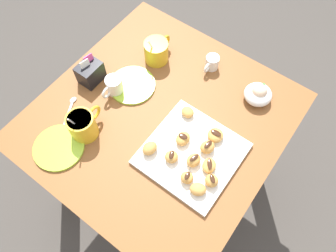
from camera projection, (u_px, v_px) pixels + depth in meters
ground_plane at (163, 181)px, 1.77m from camera, size 8.00×8.00×0.00m
dining_table at (161, 135)px, 1.25m from camera, size 0.86×0.83×0.73m
pastry_plate_square at (192, 154)px, 1.05m from camera, size 0.30×0.30×0.02m
coffee_mug_mustard_left at (83, 125)px, 1.05m from camera, size 0.13×0.09×0.15m
coffee_mug_mustard_right at (157, 51)px, 1.21m from camera, size 0.13×0.09×0.13m
cream_pitcher_white at (114, 85)px, 1.14m from camera, size 0.10×0.06×0.07m
sugar_caddy at (90, 72)px, 1.17m from camera, size 0.09×0.07×0.11m
ice_cream_bowl at (258, 94)px, 1.13m from camera, size 0.10×0.10×0.08m
chocolate_sauce_pitcher at (212, 62)px, 1.20m from camera, size 0.09×0.05×0.06m
saucer_lime_left at (59, 148)px, 1.06m from camera, size 0.17×0.17×0.01m
saucer_lime_right at (132, 85)px, 1.18m from camera, size 0.17×0.17×0.01m
loose_spoon_near_saucer at (69, 111)px, 1.13m from camera, size 0.15×0.08×0.01m
beignet_0 at (194, 160)px, 1.01m from camera, size 0.05×0.05×0.04m
chocolate_drizzle_0 at (194, 158)px, 0.99m from camera, size 0.04×0.02×0.00m
beignet_1 at (207, 147)px, 1.03m from camera, size 0.06×0.06×0.04m
chocolate_drizzle_1 at (208, 144)px, 1.01m from camera, size 0.04×0.02×0.00m
beignet_2 at (183, 139)px, 1.05m from camera, size 0.06×0.05×0.03m
chocolate_drizzle_2 at (183, 136)px, 1.03m from camera, size 0.02×0.03×0.00m
beignet_3 at (209, 166)px, 1.01m from camera, size 0.06×0.06×0.03m
chocolate_drizzle_3 at (210, 164)px, 0.99m from camera, size 0.04×0.03×0.00m
beignet_4 at (187, 178)px, 0.98m from camera, size 0.04×0.04×0.04m
chocolate_drizzle_4 at (187, 176)px, 0.97m from camera, size 0.03×0.02×0.00m
beignet_5 at (198, 189)px, 0.97m from camera, size 0.06×0.06×0.03m
beignet_6 at (171, 157)px, 1.02m from camera, size 0.04×0.04×0.03m
chocolate_drizzle_6 at (172, 155)px, 1.00m from camera, size 0.03×0.03×0.00m
beignet_7 at (212, 181)px, 0.98m from camera, size 0.06×0.06×0.04m
chocolate_drizzle_7 at (212, 179)px, 0.96m from camera, size 0.03×0.03×0.00m
beignet_8 at (150, 148)px, 1.03m from camera, size 0.06×0.05×0.04m
beignet_9 at (188, 112)px, 1.10m from camera, size 0.05×0.05×0.03m
beignet_10 at (215, 135)px, 1.06m from camera, size 0.07×0.07×0.03m
chocolate_drizzle_10 at (216, 133)px, 1.04m from camera, size 0.02×0.04×0.00m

